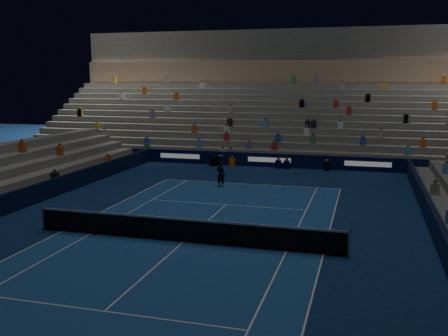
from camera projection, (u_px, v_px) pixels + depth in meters
name	position (u px, v px, depth m)	size (l,w,h in m)	color
ground	(183.00, 242.00, 20.35)	(90.00, 90.00, 0.00)	#0C224C
court_surface	(183.00, 242.00, 20.35)	(10.97, 23.77, 0.01)	navy
sponsor_barrier_far	(270.00, 160.00, 37.81)	(44.00, 0.25, 1.00)	black
sponsor_barrier_east	(447.00, 252.00, 17.68)	(0.25, 37.00, 1.00)	black
grandstand_main	(289.00, 113.00, 46.24)	(44.00, 15.20, 11.20)	slate
tennis_net	(183.00, 230.00, 20.26)	(12.90, 0.10, 1.10)	#B2B2B7
tennis_player	(221.00, 174.00, 30.70)	(0.56, 0.37, 1.54)	black
broadcast_camera	(214.00, 161.00, 38.33)	(0.57, 1.01, 0.69)	black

